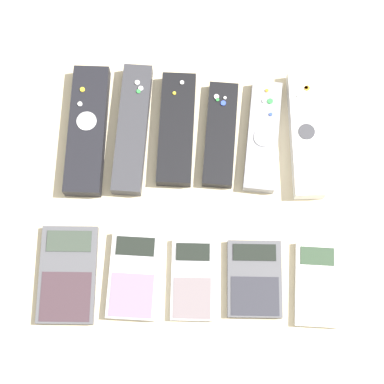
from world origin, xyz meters
name	(u,v)px	position (x,y,z in m)	size (l,w,h in m)	color
ground_plane	(191,215)	(0.00, 0.00, 0.00)	(3.00, 3.00, 0.00)	beige
remote_0	(87,130)	(-0.17, 0.13, 0.01)	(0.06, 0.21, 0.03)	black
remote_1	(132,129)	(-0.10, 0.14, 0.01)	(0.05, 0.22, 0.03)	#333338
remote_2	(176,129)	(-0.03, 0.14, 0.01)	(0.06, 0.19, 0.03)	black
remote_3	(220,134)	(0.04, 0.13, 0.01)	(0.05, 0.17, 0.02)	black
remote_4	(263,136)	(0.11, 0.13, 0.01)	(0.06, 0.19, 0.02)	gray
remote_5	(305,134)	(0.18, 0.14, 0.01)	(0.06, 0.21, 0.03)	white
calculator_0	(68,274)	(-0.18, -0.10, 0.01)	(0.09, 0.15, 0.01)	#4C4C51
calculator_1	(133,276)	(-0.08, -0.10, 0.01)	(0.07, 0.13, 0.02)	#B2B2B7
calculator_2	(192,280)	(0.01, -0.10, 0.01)	(0.07, 0.12, 0.01)	#B2B2B7
calculator_3	(254,279)	(0.10, -0.10, 0.01)	(0.08, 0.12, 0.01)	#4C4C51
calculator_4	(316,285)	(0.19, -0.10, 0.01)	(0.07, 0.13, 0.01)	silver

